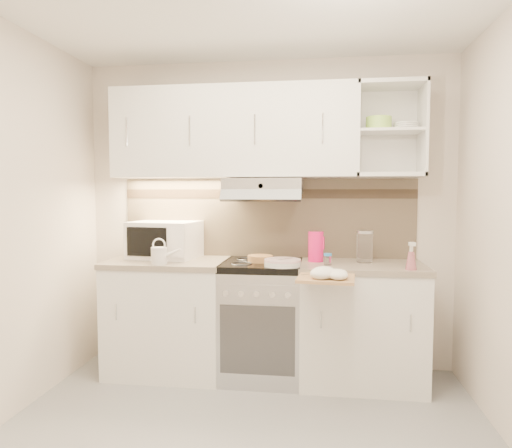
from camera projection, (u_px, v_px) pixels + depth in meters
The scene contains 16 objects.
room_shell at pixel (248, 160), 2.72m from camera, with size 3.04×2.84×2.52m.
base_cabinet_left at pixel (169, 318), 3.63m from camera, with size 0.90×0.60×0.86m, color white.
worktop_left at pixel (168, 262), 3.60m from camera, with size 0.92×0.62×0.04m, color gray.
base_cabinet_right at pixel (361, 326), 3.43m from camera, with size 0.90×0.60×0.86m, color white.
worktop_right at pixel (362, 266), 3.40m from camera, with size 0.92×0.62×0.04m, color gray.
electric_range at pixel (262, 319), 3.53m from camera, with size 0.60×0.60×0.90m.
microwave at pixel (165, 240), 3.71m from camera, with size 0.57×0.46×0.30m.
watering_can at pixel (160, 255), 3.38m from camera, with size 0.23×0.12×0.19m.
plate_stack at pixel (282, 263), 3.30m from camera, with size 0.27×0.27×0.06m.
bread_loaf at pixel (260, 259), 3.50m from camera, with size 0.19×0.19×0.05m, color olive.
pink_pitcher at pixel (316, 246), 3.51m from camera, with size 0.13×0.12×0.23m.
glass_jar at pixel (365, 246), 3.46m from camera, with size 0.13×0.13×0.24m.
spice_jar at pixel (328, 259), 3.35m from camera, with size 0.06×0.06×0.09m.
spray_bottle at pixel (411, 258), 3.14m from camera, with size 0.08×0.08×0.20m.
cutting_board at pixel (326, 278), 2.98m from camera, with size 0.37×0.33×0.02m, color tan.
dish_towel at pixel (328, 272), 2.96m from camera, with size 0.28×0.23×0.07m, color silver, non-canonical shape.
Camera 1 is at (0.42, -2.35, 1.43)m, focal length 32.00 mm.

